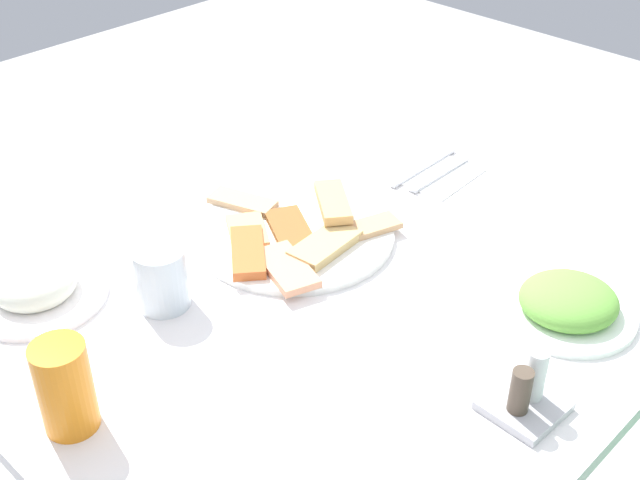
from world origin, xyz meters
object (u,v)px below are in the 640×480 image
(spoon, at_px, (439,173))
(paper_napkin, at_px, (431,172))
(pide_platter, at_px, (294,234))
(drinking_glass, at_px, (161,277))
(dining_table, at_px, (337,312))
(salad_plate_greens, at_px, (35,286))
(soda_can, at_px, (65,387))
(salad_plate_rice, at_px, (568,303))
(condiment_caddy, at_px, (526,394))
(fork, at_px, (424,167))

(spoon, bearing_deg, paper_napkin, -91.01)
(pide_platter, height_order, drinking_glass, drinking_glass)
(dining_table, height_order, salad_plate_greens, salad_plate_greens)
(salad_plate_greens, distance_m, soda_can, 0.28)
(salad_plate_greens, xyz_separation_m, salad_plate_rice, (-0.50, 0.57, -0.00))
(dining_table, height_order, paper_napkin, paper_napkin)
(dining_table, relative_size, paper_napkin, 7.45)
(salad_plate_rice, xyz_separation_m, spoon, (-0.19, -0.37, -0.01))
(salad_plate_rice, bearing_deg, drinking_glass, -48.17)
(drinking_glass, bearing_deg, dining_table, 152.44)
(salad_plate_rice, relative_size, soda_can, 1.59)
(dining_table, relative_size, salad_plate_greens, 5.27)
(dining_table, bearing_deg, pide_platter, -96.42)
(salad_plate_greens, relative_size, drinking_glass, 2.18)
(spoon, relative_size, condiment_caddy, 1.77)
(soda_can, xyz_separation_m, drinking_glass, (-0.22, -0.11, -0.01))
(dining_table, height_order, drinking_glass, drinking_glass)
(spoon, bearing_deg, dining_table, 9.92)
(pide_platter, bearing_deg, salad_plate_rice, 108.25)
(fork, bearing_deg, condiment_caddy, 48.21)
(pide_platter, relative_size, condiment_caddy, 3.66)
(drinking_glass, bearing_deg, spoon, 174.30)
(salad_plate_rice, distance_m, condiment_caddy, 0.21)
(dining_table, bearing_deg, paper_napkin, -166.16)
(soda_can, bearing_deg, paper_napkin, -174.92)
(pide_platter, height_order, fork, pide_platter)
(salad_plate_rice, bearing_deg, fork, -115.11)
(salad_plate_rice, bearing_deg, soda_can, -27.81)
(salad_plate_rice, bearing_deg, dining_table, -64.12)
(soda_can, xyz_separation_m, condiment_caddy, (-0.40, 0.38, -0.04))
(drinking_glass, height_order, paper_napkin, drinking_glass)
(dining_table, bearing_deg, drinking_glass, -27.56)
(dining_table, relative_size, salad_plate_rice, 5.54)
(soda_can, height_order, drinking_glass, soda_can)
(condiment_caddy, bearing_deg, salad_plate_rice, -163.62)
(salad_plate_rice, bearing_deg, pide_platter, -71.75)
(salad_plate_rice, relative_size, drinking_glass, 2.07)
(soda_can, distance_m, paper_napkin, 0.80)
(paper_napkin, distance_m, spoon, 0.02)
(soda_can, height_order, condiment_caddy, soda_can)
(pide_platter, height_order, soda_can, soda_can)
(drinking_glass, distance_m, fork, 0.57)
(pide_platter, distance_m, paper_napkin, 0.33)
(pide_platter, bearing_deg, spoon, 172.69)
(dining_table, xyz_separation_m, paper_napkin, (-0.34, -0.08, 0.08))
(dining_table, relative_size, fork, 5.74)
(drinking_glass, bearing_deg, fork, 177.89)
(salad_plate_rice, bearing_deg, salad_plate_greens, -48.71)
(pide_platter, bearing_deg, condiment_caddy, 82.05)
(dining_table, bearing_deg, spoon, -169.07)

